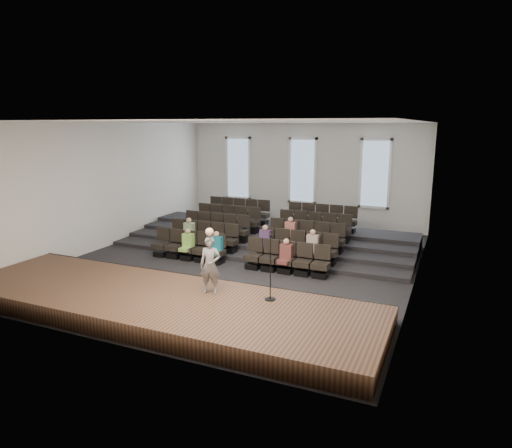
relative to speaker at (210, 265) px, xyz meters
The scene contains 14 objects.
ground 4.70m from the speaker, 104.93° to the left, with size 14.00×14.00×0.00m, color black.
ceiling 5.88m from the speaker, 104.93° to the left, with size 12.00×14.00×0.02m, color white.
wall_back 11.52m from the speaker, 95.85° to the left, with size 12.00×0.04×5.00m, color silver.
wall_front 3.14m from the speaker, 113.83° to the right, with size 12.00×0.04×5.00m, color silver.
wall_left 8.51m from the speaker, 148.65° to the left, with size 0.04×14.00×5.00m, color silver.
wall_right 6.65m from the speaker, 42.05° to the left, with size 0.04×14.00×5.00m, color silver.
stage 1.71m from the speaker, 148.24° to the right, with size 11.80×3.60×0.50m, color #513522.
stage_lip 1.87m from the speaker, 138.08° to the left, with size 11.80×0.06×0.52m, color black.
risers 7.71m from the speaker, 98.79° to the left, with size 11.80×4.80×0.60m.
seating_rows 6.06m from the speaker, 101.15° to the left, with size 6.80×4.70×1.67m.
windows 11.48m from the speaker, 95.88° to the left, with size 8.44×0.10×3.24m.
audience 4.66m from the speaker, 102.18° to the left, with size 5.45×2.64×1.10m.
speaker is the anchor object (origin of this frame).
mic_stand 1.68m from the speaker, ahead, with size 0.29×0.29×1.73m.
Camera 1 is at (6.93, -14.47, 4.89)m, focal length 32.00 mm.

